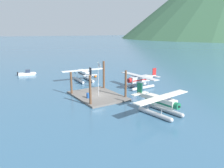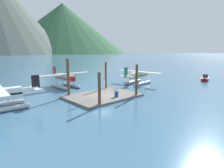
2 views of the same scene
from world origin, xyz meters
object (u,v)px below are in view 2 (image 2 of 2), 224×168
fuel_drum (116,94)px  seaplane_cream_stbd_fwd (138,77)px  flagpole (105,70)px  seaplane_white_port_fwd (0,97)px  seaplane_silver_bow_centre (65,79)px  boat_red_open_se (205,78)px

fuel_drum → seaplane_cream_stbd_fwd: (11.70, 5.67, 0.84)m
flagpole → seaplane_white_port_fwd: (-13.51, 3.45, -2.48)m
flagpole → seaplane_cream_stbd_fwd: bearing=16.0°
seaplane_silver_bow_centre → boat_red_open_se: seaplane_silver_bow_centre is taller
flagpole → seaplane_white_port_fwd: size_ratio=0.58×
seaplane_cream_stbd_fwd → boat_red_open_se: seaplane_cream_stbd_fwd is taller
fuel_drum → boat_red_open_se: bearing=-4.3°
flagpole → seaplane_silver_bow_centre: size_ratio=0.58×
boat_red_open_se → fuel_drum: bearing=175.7°
seaplane_silver_bow_centre → boat_red_open_se: 32.38m
fuel_drum → seaplane_white_port_fwd: seaplane_white_port_fwd is taller
fuel_drum → seaplane_silver_bow_centre: 12.78m
seaplane_white_port_fwd → boat_red_open_se: 41.88m
seaplane_cream_stbd_fwd → boat_red_open_se: (15.74, -7.72, -1.09)m
flagpole → boat_red_open_se: flagpole is taller
seaplane_silver_bow_centre → boat_red_open_se: size_ratio=2.20×
fuel_drum → seaplane_cream_stbd_fwd: bearing=25.9°
seaplane_cream_stbd_fwd → boat_red_open_se: bearing=-26.1°
flagpole → seaplane_cream_stbd_fwd: 12.61m
flagpole → seaplane_cream_stbd_fwd: (11.89, 3.41, -2.48)m
flagpole → boat_red_open_se: size_ratio=1.27×
fuel_drum → seaplane_cream_stbd_fwd: 13.03m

